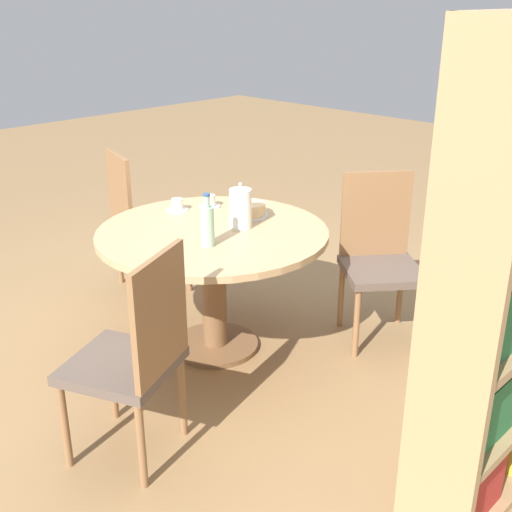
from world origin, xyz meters
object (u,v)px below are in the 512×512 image
cup_a (210,202)px  water_bottle (207,225)px  chair_b (135,354)px  cake_main (249,210)px  chair_a (141,220)px  chair_c (380,255)px  coffee_pot (240,207)px  cup_b (177,206)px

cup_a → water_bottle: bearing=47.4°
chair_b → cake_main: chair_b is taller
chair_a → chair_c: 1.57m
chair_b → coffee_pot: size_ratio=3.80×
chair_a → cup_b: bearing=-176.2°
chair_c → cup_a: chair_c is taller
water_bottle → chair_a: bearing=-108.8°
chair_b → coffee_pot: 1.08m
chair_b → chair_c: (-1.60, 0.10, 0.00)m
water_bottle → cake_main: 0.50m
cup_a → cake_main: bearing=97.4°
cake_main → cup_a: size_ratio=1.76×
chair_b → cup_a: bearing=-169.3°
chair_c → cup_a: (0.51, -0.85, 0.24)m
chair_c → water_bottle: 1.06m
chair_c → coffee_pot: bearing=-176.6°
chair_c → chair_a: bearing=150.8°
chair_c → cake_main: (0.48, -0.56, 0.25)m
chair_b → chair_c: same height
chair_c → cup_b: chair_c is taller
chair_b → water_bottle: 0.79m
cup_a → chair_c: bearing=121.1°
chair_b → chair_c: 1.60m
chair_c → cup_a: size_ratio=7.77×
chair_a → water_bottle: 1.18m
cake_main → cup_a: (0.04, -0.28, -0.01)m
chair_a → chair_b: size_ratio=1.00×
chair_c → coffee_pot: coffee_pot is taller
cake_main → cup_b: (0.21, -0.36, -0.01)m
cake_main → chair_b: bearing=22.4°
water_bottle → cup_b: size_ratio=2.20×
coffee_pot → cake_main: (-0.16, -0.10, -0.08)m
coffee_pot → water_bottle: size_ratio=0.93×
coffee_pot → cake_main: coffee_pot is taller
chair_a → cup_b: size_ratio=7.77×
water_bottle → cake_main: bearing=-159.1°
chair_c → water_bottle: size_ratio=3.53×
chair_b → chair_a: bearing=-150.9°
chair_c → water_bottle: bearing=-163.1°
chair_c → water_bottle: (0.94, -0.39, 0.32)m
cup_a → cup_b: 0.19m
cake_main → cup_b: 0.42m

